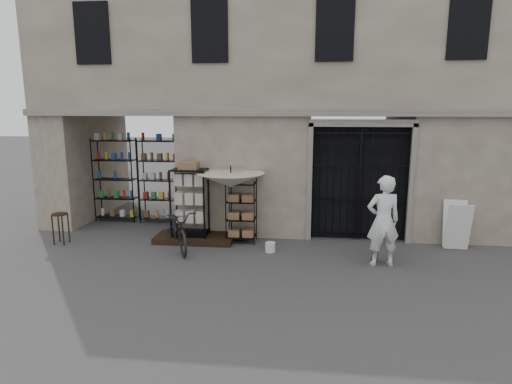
# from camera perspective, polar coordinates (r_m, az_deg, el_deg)

# --- Properties ---
(ground) EXTENTS (80.00, 80.00, 0.00)m
(ground) POSITION_cam_1_polar(r_m,az_deg,el_deg) (9.38, 3.95, -9.89)
(ground) COLOR black
(ground) RESTS_ON ground
(main_building) EXTENTS (14.00, 4.00, 9.00)m
(main_building) POSITION_cam_1_polar(r_m,az_deg,el_deg) (12.80, 5.09, 16.20)
(main_building) COLOR tan
(main_building) RESTS_ON ground
(shop_recess) EXTENTS (3.00, 1.70, 3.00)m
(shop_recess) POSITION_cam_1_polar(r_m,az_deg,el_deg) (12.67, -16.13, 2.25)
(shop_recess) COLOR black
(shop_recess) RESTS_ON ground
(shop_shelving) EXTENTS (2.70, 0.50, 2.50)m
(shop_shelving) POSITION_cam_1_polar(r_m,az_deg,el_deg) (13.18, -15.45, 1.51)
(shop_shelving) COLOR black
(shop_shelving) RESTS_ON ground
(iron_gate) EXTENTS (2.50, 0.21, 3.00)m
(iron_gate) POSITION_cam_1_polar(r_m,az_deg,el_deg) (11.27, 13.52, 1.32)
(iron_gate) COLOR black
(iron_gate) RESTS_ON ground
(step_platform) EXTENTS (2.00, 0.90, 0.15)m
(step_platform) POSITION_cam_1_polar(r_m,az_deg,el_deg) (11.16, -8.15, -6.11)
(step_platform) COLOR black
(step_platform) RESTS_ON ground
(display_cabinet) EXTENTS (0.95, 0.70, 1.85)m
(display_cabinet) POSITION_cam_1_polar(r_m,az_deg,el_deg) (10.99, -8.82, -1.84)
(display_cabinet) COLOR black
(display_cabinet) RESTS_ON step_platform
(wire_rack) EXTENTS (0.80, 0.64, 1.62)m
(wire_rack) POSITION_cam_1_polar(r_m,az_deg,el_deg) (10.79, -1.96, -2.65)
(wire_rack) COLOR black
(wire_rack) RESTS_ON ground
(market_umbrella) EXTENTS (1.49, 1.52, 2.37)m
(market_umbrella) POSITION_cam_1_polar(r_m,az_deg,el_deg) (10.56, -3.37, 2.10)
(market_umbrella) COLOR black
(market_umbrella) RESTS_ON ground
(white_bucket) EXTENTS (0.31, 0.31, 0.23)m
(white_bucket) POSITION_cam_1_polar(r_m,az_deg,el_deg) (10.24, 1.91, -7.36)
(white_bucket) COLOR silver
(white_bucket) RESTS_ON ground
(bicycle) EXTENTS (1.06, 1.20, 1.91)m
(bicycle) POSITION_cam_1_polar(r_m,az_deg,el_deg) (10.65, -10.25, -7.44)
(bicycle) COLOR black
(bicycle) RESTS_ON ground
(wooden_stool) EXTENTS (0.47, 0.47, 0.78)m
(wooden_stool) POSITION_cam_1_polar(r_m,az_deg,el_deg) (11.81, -24.59, -4.35)
(wooden_stool) COLOR black
(wooden_stool) RESTS_ON ground
(steel_bollard) EXTENTS (0.19, 0.19, 0.79)m
(steel_bollard) POSITION_cam_1_polar(r_m,az_deg,el_deg) (9.84, 15.62, -6.83)
(steel_bollard) COLOR slate
(steel_bollard) RESTS_ON ground
(shopkeeper) EXTENTS (1.09, 2.08, 0.47)m
(shopkeeper) POSITION_cam_1_polar(r_m,az_deg,el_deg) (9.85, 16.27, -9.28)
(shopkeeper) COLOR silver
(shopkeeper) RESTS_ON ground
(easel_sign) EXTENTS (0.59, 0.67, 1.15)m
(easel_sign) POSITION_cam_1_polar(r_m,az_deg,el_deg) (11.36, 25.19, -4.05)
(easel_sign) COLOR silver
(easel_sign) RESTS_ON ground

